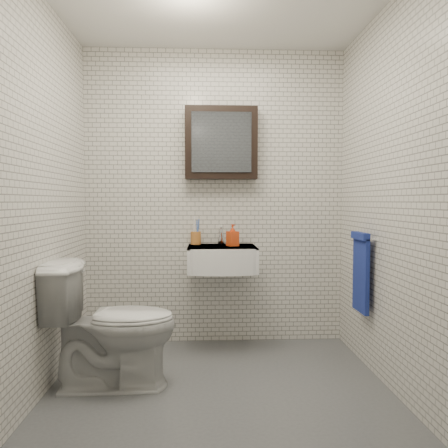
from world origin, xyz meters
The scene contains 9 objects.
ground centered at (0.00, 0.00, 0.01)m, with size 2.20×2.00×0.01m, color #4D4F54.
room_shell centered at (0.00, 0.00, 1.47)m, with size 2.22×2.02×2.51m.
washbasin centered at (0.05, 0.73, 0.76)m, with size 0.55×0.50×0.20m.
faucet centered at (0.05, 0.93, 0.92)m, with size 0.06×0.20×0.15m.
mirror_cabinet centered at (0.05, 0.93, 1.70)m, with size 0.60×0.15×0.60m.
towel_rail centered at (1.04, 0.35, 0.72)m, with size 0.09×0.30×0.58m.
toothbrush_cup centered at (-0.16, 0.94, 0.91)m, with size 0.11×0.11×0.24m.
soap_bottle centered at (0.14, 0.79, 0.94)m, with size 0.08×0.08×0.18m, color orange.
toilet centered at (-0.69, 0.09, 0.41)m, with size 0.46×0.81×0.83m, color silver.
Camera 1 is at (-0.10, -2.75, 1.22)m, focal length 35.00 mm.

